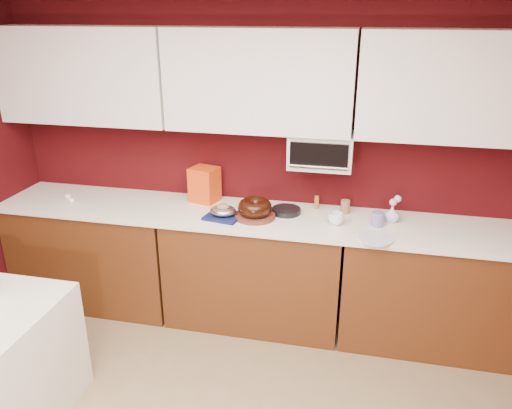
{
  "coord_description": "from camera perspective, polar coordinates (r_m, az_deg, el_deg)",
  "views": [
    {
      "loc": [
        0.74,
        -1.37,
        2.33
      ],
      "look_at": [
        0.03,
        1.84,
        1.02
      ],
      "focal_mm": 35.0,
      "sensor_mm": 36.0,
      "label": 1
    }
  ],
  "objects": [
    {
      "name": "wall_back",
      "position": [
        3.85,
        0.87,
        5.43
      ],
      "size": [
        4.0,
        0.02,
        2.5
      ],
      "primitive_type": "cube",
      "color": "#3E080A",
      "rests_on": "floor"
    },
    {
      "name": "base_cabinet_left",
      "position": [
        4.35,
        -17.62,
        -5.31
      ],
      "size": [
        1.31,
        0.58,
        0.86
      ],
      "primitive_type": "cube",
      "color": "#552B11",
      "rests_on": "floor"
    },
    {
      "name": "base_cabinet_center",
      "position": [
        3.89,
        -0.13,
        -7.52
      ],
      "size": [
        1.31,
        0.58,
        0.86
      ],
      "primitive_type": "cube",
      "color": "#552B11",
      "rests_on": "floor"
    },
    {
      "name": "base_cabinet_right",
      "position": [
        3.87,
        19.81,
        -9.18
      ],
      "size": [
        1.31,
        0.58,
        0.86
      ],
      "primitive_type": "cube",
      "color": "#552B11",
      "rests_on": "floor"
    },
    {
      "name": "countertop",
      "position": [
        3.69,
        -0.14,
        -1.42
      ],
      "size": [
        4.0,
        0.62,
        0.04
      ],
      "primitive_type": "cube",
      "color": "white",
      "rests_on": "base_cabinet_center"
    },
    {
      "name": "upper_cabinet_left",
      "position": [
        4.06,
        -18.92,
        13.8
      ],
      "size": [
        1.31,
        0.33,
        0.7
      ],
      "primitive_type": "cube",
      "color": "white",
      "rests_on": "wall_back"
    },
    {
      "name": "upper_cabinet_center",
      "position": [
        3.57,
        0.37,
        13.98
      ],
      "size": [
        1.31,
        0.33,
        0.7
      ],
      "primitive_type": "cube",
      "color": "white",
      "rests_on": "wall_back"
    },
    {
      "name": "upper_cabinet_right",
      "position": [
        3.54,
        22.51,
        12.31
      ],
      "size": [
        1.31,
        0.33,
        0.7
      ],
      "primitive_type": "cube",
      "color": "white",
      "rests_on": "wall_back"
    },
    {
      "name": "toaster_oven",
      "position": [
        3.62,
        7.45,
        6.22
      ],
      "size": [
        0.45,
        0.3,
        0.25
      ],
      "primitive_type": "cube",
      "color": "white",
      "rests_on": "upper_cabinet_center"
    },
    {
      "name": "toaster_oven_door",
      "position": [
        3.47,
        7.19,
        5.53
      ],
      "size": [
        0.4,
        0.02,
        0.18
      ],
      "primitive_type": "cube",
      "color": "black",
      "rests_on": "toaster_oven"
    },
    {
      "name": "toaster_oven_handle",
      "position": [
        3.47,
        7.11,
        4.28
      ],
      "size": [
        0.42,
        0.02,
        0.02
      ],
      "primitive_type": "cylinder",
      "rotation": [
        0.0,
        1.57,
        0.0
      ],
      "color": "silver",
      "rests_on": "toaster_oven"
    },
    {
      "name": "cake_base",
      "position": [
        3.62,
        -0.13,
        -1.31
      ],
      "size": [
        0.33,
        0.33,
        0.03
      ],
      "primitive_type": "cylinder",
      "rotation": [
        0.0,
        0.0,
        -0.12
      ],
      "color": "maroon",
      "rests_on": "countertop"
    },
    {
      "name": "bundt_cake",
      "position": [
        3.6,
        -0.13,
        -0.34
      ],
      "size": [
        0.25,
        0.25,
        0.1
      ],
      "primitive_type": "torus",
      "rotation": [
        0.0,
        0.0,
        -0.03
      ],
      "color": "black",
      "rests_on": "cake_base"
    },
    {
      "name": "navy_towel",
      "position": [
        3.63,
        -3.77,
        -1.37
      ],
      "size": [
        0.28,
        0.25,
        0.02
      ],
      "primitive_type": "cube",
      "rotation": [
        0.0,
        0.0,
        -0.18
      ],
      "color": "#131A47",
      "rests_on": "countertop"
    },
    {
      "name": "foil_ham_nest",
      "position": [
        3.61,
        -3.78,
        -0.7
      ],
      "size": [
        0.23,
        0.2,
        0.07
      ],
      "primitive_type": "ellipsoid",
      "rotation": [
        0.0,
        0.0,
        0.25
      ],
      "color": "silver",
      "rests_on": "navy_towel"
    },
    {
      "name": "roasted_ham",
      "position": [
        3.61,
        -3.79,
        -0.34
      ],
      "size": [
        0.1,
        0.08,
        0.06
      ],
      "primitive_type": "ellipsoid",
      "rotation": [
        0.0,
        0.0,
        0.03
      ],
      "color": "#AD6D4F",
      "rests_on": "foil_ham_nest"
    },
    {
      "name": "pandoro_box",
      "position": [
        3.92,
        -5.89,
        2.29
      ],
      "size": [
        0.24,
        0.22,
        0.27
      ],
      "primitive_type": "cube",
      "rotation": [
        0.0,
        0.0,
        -0.25
      ],
      "color": "red",
      "rests_on": "countertop"
    },
    {
      "name": "dark_pan",
      "position": [
        3.71,
        3.47,
        -0.72
      ],
      "size": [
        0.24,
        0.24,
        0.04
      ],
      "primitive_type": "cylinder",
      "rotation": [
        0.0,
        0.0,
        -0.12
      ],
      "color": "black",
      "rests_on": "countertop"
    },
    {
      "name": "coffee_mug",
      "position": [
        3.54,
        9.11,
        -1.48
      ],
      "size": [
        0.12,
        0.12,
        0.1
      ],
      "primitive_type": "imported",
      "rotation": [
        0.0,
        0.0,
        0.44
      ],
      "color": "white",
      "rests_on": "countertop"
    },
    {
      "name": "blue_jar",
      "position": [
        3.58,
        13.73,
        -1.63
      ],
      "size": [
        0.09,
        0.09,
        0.1
      ],
      "primitive_type": "cylinder",
      "rotation": [
        0.0,
        0.0,
        0.09
      ],
      "color": "navy",
      "rests_on": "countertop"
    },
    {
      "name": "flower_vase",
      "position": [
        3.67,
        15.27,
        -0.95
      ],
      "size": [
        0.1,
        0.1,
        0.13
      ],
      "primitive_type": "imported",
      "rotation": [
        0.0,
        0.0,
        -0.11
      ],
      "color": "silver",
      "rests_on": "countertop"
    },
    {
      "name": "flower_pink",
      "position": [
        3.64,
        15.4,
        0.24
      ],
      "size": [
        0.05,
        0.05,
        0.05
      ],
      "primitive_type": "sphere",
      "color": "pink",
      "rests_on": "flower_vase"
    },
    {
      "name": "flower_blue",
      "position": [
        3.65,
        15.89,
        0.64
      ],
      "size": [
        0.05,
        0.05,
        0.05
      ],
      "primitive_type": "sphere",
      "color": "#9CCAFA",
      "rests_on": "flower_vase"
    },
    {
      "name": "china_plate",
      "position": [
        3.39,
        13.59,
        -3.82
      ],
      "size": [
        0.29,
        0.29,
        0.01
      ],
      "primitive_type": "cylinder",
      "rotation": [
        0.0,
        0.0,
        -0.32
      ],
      "color": "silver",
      "rests_on": "countertop"
    },
    {
      "name": "amber_bottle",
      "position": [
        3.8,
        6.95,
        0.25
      ],
      "size": [
        0.05,
        0.05,
        0.1
      ],
      "primitive_type": "cylinder",
      "rotation": [
        0.0,
        0.0,
        0.43
      ],
      "color": "#965F1B",
      "rests_on": "countertop"
    },
    {
      "name": "paper_cup",
      "position": [
        3.75,
        10.16,
        -0.26
      ],
      "size": [
        0.07,
        0.07,
        0.1
      ],
      "primitive_type": "cylinder",
      "rotation": [
        0.0,
        0.0,
        -0.1
      ],
      "color": "#936243",
      "rests_on": "countertop"
    },
    {
      "name": "egg_left",
      "position": [
        4.15,
        -20.34,
        0.44
      ],
      "size": [
        0.06,
        0.06,
        0.04
      ],
      "primitive_type": "ellipsoid",
      "rotation": [
        0.0,
        0.0,
        0.41
      ],
      "color": "white",
      "rests_on": "countertop"
    },
    {
      "name": "egg_right",
      "position": [
        4.24,
        -20.71,
        0.85
      ],
      "size": [
        0.07,
        0.06,
        0.04
      ],
      "primitive_type": "ellipsoid",
      "rotation": [
        0.0,
        0.0,
        0.24
      ],
      "color": "white",
      "rests_on": "countertop"
    }
  ]
}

